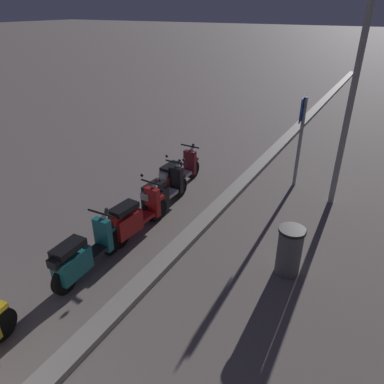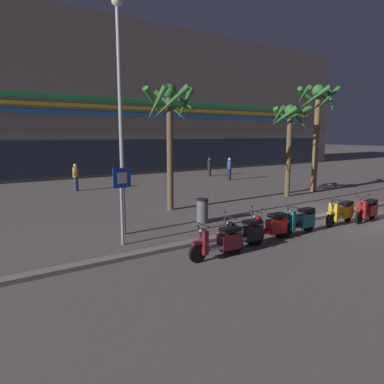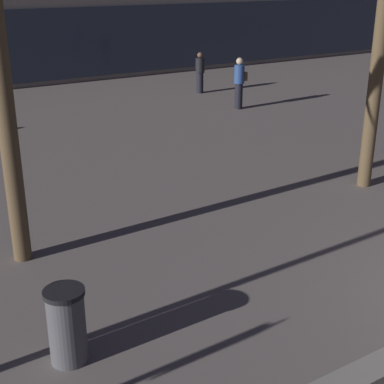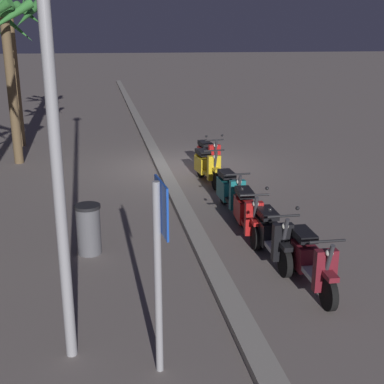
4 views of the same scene
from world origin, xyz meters
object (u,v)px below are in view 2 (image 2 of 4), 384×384
at_px(pedestrian_window_shopping, 209,167).
at_px(crossing_sign, 122,197).
at_px(scooter_black_last_in_row, 245,233).
at_px(street_lamp, 120,97).
at_px(scooter_teal_tail_end, 301,221).
at_px(palm_tree_near_sign, 170,115).
at_px(palm_tree_by_mall_entrance, 290,125).
at_px(pedestrian_by_palm_tree, 76,176).
at_px(scooter_red_second_in_line, 368,210).
at_px(palm_tree_mid_walkway, 317,111).
at_px(scooter_maroon_mid_centre, 221,242).
at_px(scooter_red_mid_rear, 270,227).
at_px(pedestrian_strolling_near_curb, 230,168).
at_px(scooter_yellow_far_back, 342,212).
at_px(litter_bin, 202,211).

bearing_deg(pedestrian_window_shopping, crossing_sign, -135.41).
height_order(scooter_black_last_in_row, street_lamp, street_lamp).
height_order(scooter_teal_tail_end, palm_tree_near_sign, palm_tree_near_sign).
bearing_deg(palm_tree_by_mall_entrance, pedestrian_by_palm_tree, 136.21).
distance_m(scooter_red_second_in_line, palm_tree_mid_walkway, 8.78).
xyz_separation_m(palm_tree_by_mall_entrance, pedestrian_window_shopping, (2.46, 10.31, -3.11)).
height_order(crossing_sign, palm_tree_mid_walkway, palm_tree_mid_walkway).
bearing_deg(scooter_maroon_mid_centre, palm_tree_mid_walkway, 26.74).
bearing_deg(pedestrian_window_shopping, scooter_red_second_in_line, -105.21).
height_order(palm_tree_mid_walkway, pedestrian_window_shopping, palm_tree_mid_walkway).
height_order(scooter_red_second_in_line, palm_tree_mid_walkway, palm_tree_mid_walkway).
bearing_deg(scooter_red_mid_rear, palm_tree_by_mall_entrance, 37.37).
distance_m(scooter_teal_tail_end, palm_tree_by_mall_entrance, 8.53).
distance_m(palm_tree_mid_walkway, street_lamp, 13.62).
bearing_deg(pedestrian_strolling_near_curb, scooter_red_second_in_line, -107.04).
xyz_separation_m(scooter_yellow_far_back, palm_tree_near_sign, (-4.04, 5.99, 3.81)).
relative_size(palm_tree_by_mall_entrance, litter_bin, 5.25).
height_order(scooter_teal_tail_end, litter_bin, scooter_teal_tail_end).
relative_size(scooter_maroon_mid_centre, palm_tree_near_sign, 0.33).
height_order(scooter_maroon_mid_centre, palm_tree_mid_walkway, palm_tree_mid_walkway).
relative_size(palm_tree_near_sign, palm_tree_mid_walkway, 0.89).
bearing_deg(scooter_red_second_in_line, scooter_red_mid_rear, 176.62).
distance_m(crossing_sign, pedestrian_strolling_near_curb, 16.97).
height_order(scooter_black_last_in_row, palm_tree_mid_walkway, palm_tree_mid_walkway).
relative_size(palm_tree_by_mall_entrance, pedestrian_strolling_near_curb, 2.95).
xyz_separation_m(palm_tree_by_mall_entrance, pedestrian_by_palm_tree, (-9.03, 8.66, -3.01)).
height_order(scooter_teal_tail_end, pedestrian_strolling_near_curb, pedestrian_strolling_near_curb).
distance_m(crossing_sign, pedestrian_window_shopping, 19.18).
bearing_deg(scooter_black_last_in_row, scooter_yellow_far_back, 1.27).
distance_m(palm_tree_near_sign, street_lamp, 4.39).
bearing_deg(pedestrian_strolling_near_curb, scooter_black_last_in_row, -128.90).
xyz_separation_m(scooter_maroon_mid_centre, crossing_sign, (-1.78, 2.63, 1.06)).
height_order(palm_tree_near_sign, pedestrian_by_palm_tree, palm_tree_near_sign).
distance_m(crossing_sign, palm_tree_mid_walkway, 14.73).
bearing_deg(litter_bin, palm_tree_mid_walkway, 14.26).
distance_m(pedestrian_strolling_near_curb, street_lamp, 16.31).
bearing_deg(pedestrian_strolling_near_curb, scooter_red_mid_rear, -125.75).
xyz_separation_m(pedestrian_by_palm_tree, pedestrian_window_shopping, (11.50, 1.65, -0.10)).
bearing_deg(crossing_sign, palm_tree_by_mall_entrance, 15.70).
xyz_separation_m(scooter_black_last_in_row, street_lamp, (-2.39, 3.46, 4.16)).
bearing_deg(scooter_black_last_in_row, street_lamp, 124.56).
height_order(scooter_maroon_mid_centre, scooter_yellow_far_back, same).
distance_m(scooter_black_last_in_row, scooter_red_second_in_line, 6.39).
bearing_deg(palm_tree_mid_walkway, pedestrian_window_shopping, 91.57).
distance_m(scooter_red_second_in_line, pedestrian_by_palm_tree, 16.06).
relative_size(scooter_red_second_in_line, pedestrian_strolling_near_curb, 1.02).
bearing_deg(palm_tree_by_mall_entrance, pedestrian_window_shopping, 76.56).
bearing_deg(pedestrian_by_palm_tree, scooter_maroon_mid_centre, -91.48).
height_order(scooter_red_mid_rear, street_lamp, street_lamp).
xyz_separation_m(pedestrian_window_shopping, street_lamp, (-13.14, -12.37, 3.82)).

